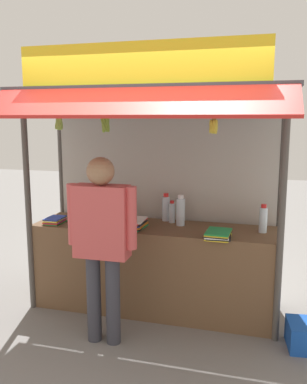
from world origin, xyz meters
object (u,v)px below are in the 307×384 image
at_px(banana_bunch_inner_left, 214,126).
at_px(magazine_stack_back_right, 55,220).
at_px(magazine_stack_far_right, 134,224).
at_px(water_bottle_far_left, 181,211).
at_px(water_bottle_center, 172,212).
at_px(vendor_person, 102,234).
at_px(water_bottle_mid_right, 99,204).
at_px(banana_bunch_inner_right, 105,124).
at_px(magazine_stack_left, 89,221).
at_px(magazine_stack_back_left, 218,234).
at_px(water_bottle_right, 166,208).
at_px(plastic_crate, 307,336).
at_px(water_bottle_front_right, 263,219).
at_px(water_bottle_rear_center, 96,209).
at_px(banana_bunch_leftmost, 59,122).

bearing_deg(banana_bunch_inner_left, magazine_stack_back_right, 170.91).
bearing_deg(banana_bunch_inner_left, magazine_stack_far_right, 159.35).
relative_size(water_bottle_far_left, magazine_stack_far_right, 0.96).
xyz_separation_m(water_bottle_center, vendor_person, (-0.39, -0.95, -0.00)).
distance_m(water_bottle_mid_right, banana_bunch_inner_right, 1.18).
height_order(magazine_stack_left, banana_bunch_inner_left, banana_bunch_inner_left).
xyz_separation_m(water_bottle_center, magazine_stack_back_left, (0.53, -0.43, -0.08)).
xyz_separation_m(water_bottle_mid_right, magazine_stack_far_right, (0.54, -0.38, -0.09)).
bearing_deg(magazine_stack_back_left, water_bottle_far_left, 141.50).
xyz_separation_m(magazine_stack_left, banana_bunch_inner_left, (1.27, -0.25, 0.96)).
bearing_deg(magazine_stack_back_left, magazine_stack_left, 177.33).
xyz_separation_m(water_bottle_right, vendor_person, (-0.31, -1.01, -0.03)).
xyz_separation_m(magazine_stack_back_right, plastic_crate, (2.50, -0.23, -0.80)).
height_order(water_bottle_mid_right, water_bottle_front_right, water_bottle_mid_right).
relative_size(water_bottle_rear_center, magazine_stack_back_left, 0.83).
height_order(magazine_stack_back_right, vendor_person, vendor_person).
distance_m(banana_bunch_inner_right, plastic_crate, 2.55).
bearing_deg(magazine_stack_back_right, vendor_person, -37.53).
distance_m(magazine_stack_back_right, banana_bunch_inner_right, 1.24).
distance_m(water_bottle_right, banana_bunch_inner_left, 1.24).
distance_m(water_bottle_far_left, magazine_stack_left, 0.94).
bearing_deg(plastic_crate, magazine_stack_far_right, 170.72).
height_order(water_bottle_center, vendor_person, vendor_person).
bearing_deg(magazine_stack_back_right, water_bottle_rear_center, 32.47).
distance_m(water_bottle_right, banana_bunch_leftmost, 1.41).
distance_m(banana_bunch_leftmost, banana_bunch_inner_left, 1.43).
relative_size(water_bottle_center, magazine_stack_far_right, 0.72).
bearing_deg(magazine_stack_far_right, magazine_stack_back_right, -177.58).
xyz_separation_m(magazine_stack_back_left, banana_bunch_inner_right, (-1.01, -0.19, 0.99)).
relative_size(vendor_person, plastic_crate, 5.03).
relative_size(water_bottle_center, magazine_stack_left, 0.71).
height_order(water_bottle_far_left, banana_bunch_leftmost, banana_bunch_leftmost).
distance_m(water_bottle_mid_right, water_bottle_far_left, 0.97).
bearing_deg(water_bottle_right, water_bottle_rear_center, -165.94).
distance_m(water_bottle_far_left, water_bottle_right, 0.24).
bearing_deg(water_bottle_right, water_bottle_front_right, -11.36).
relative_size(magazine_stack_back_right, vendor_person, 0.15).
distance_m(water_bottle_rear_center, magazine_stack_back_right, 0.44).
xyz_separation_m(water_bottle_rear_center, plastic_crate, (2.14, -0.46, -0.89)).
relative_size(water_bottle_far_left, vendor_person, 0.19).
xyz_separation_m(magazine_stack_back_left, vendor_person, (-0.93, -0.52, 0.08)).
xyz_separation_m(water_bottle_right, magazine_stack_far_right, (-0.23, -0.38, -0.10)).
distance_m(magazine_stack_back_left, magazine_stack_far_right, 0.85).
bearing_deg(vendor_person, water_bottle_right, -108.16).
relative_size(water_bottle_center, plastic_crate, 0.72).
relative_size(magazine_stack_back_left, banana_bunch_inner_left, 1.12).
bearing_deg(magazine_stack_far_right, water_bottle_right, 58.71).
xyz_separation_m(water_bottle_front_right, banana_bunch_leftmost, (-1.86, -0.48, 0.91)).
distance_m(water_bottle_front_right, water_bottle_rear_center, 1.73).
bearing_deg(magazine_stack_back_left, water_bottle_front_right, 36.67).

